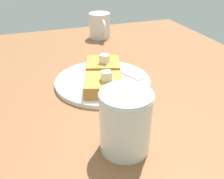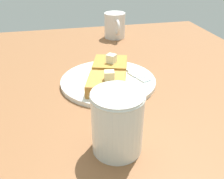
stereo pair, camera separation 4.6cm
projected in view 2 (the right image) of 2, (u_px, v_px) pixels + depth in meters
table_surface at (100, 89)px, 57.48cm from camera, size 92.42×92.42×2.56cm
plate at (109, 82)px, 56.59cm from camera, size 21.52×21.52×1.03cm
toast_slice_left at (110, 66)px, 59.62cm from camera, size 9.86×9.77×2.68cm
toast_slice_middle at (106, 84)px, 51.76cm from camera, size 9.86×9.77×2.68cm
butter_pat_primary at (111, 59)px, 57.71cm from camera, size 2.63×2.65×1.97cm
butter_pat_secondary at (109, 76)px, 50.07cm from camera, size 2.01×2.18×1.97cm
fork at (128, 70)px, 60.32cm from camera, size 15.41×7.21×0.36cm
syrup_jar at (117, 124)px, 36.55cm from camera, size 7.83×7.83×9.84cm
coffee_mug at (115, 25)px, 83.77cm from camera, size 9.66×6.93×8.23cm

